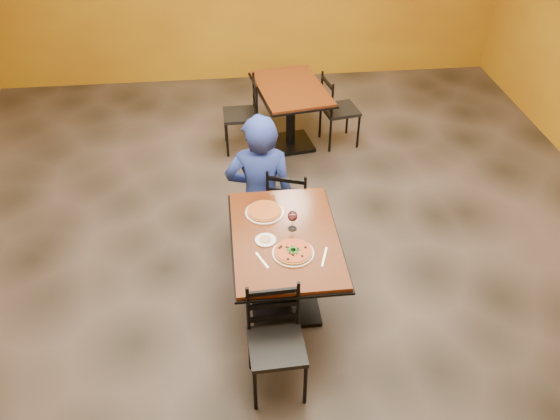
{
  "coord_description": "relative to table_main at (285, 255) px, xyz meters",
  "views": [
    {
      "loc": [
        -0.4,
        -3.79,
        3.56
      ],
      "look_at": [
        -0.02,
        -0.3,
        0.85
      ],
      "focal_mm": 36.68,
      "sensor_mm": 36.0,
      "label": 1
    }
  ],
  "objects": [
    {
      "name": "pizza_main",
      "position": [
        0.04,
        -0.2,
        0.21
      ],
      "size": [
        0.28,
        0.28,
        0.02
      ],
      "primitive_type": "cylinder",
      "color": "maroon",
      "rests_on": "plate_main"
    },
    {
      "name": "chair_second_left",
      "position": [
        -0.22,
        2.56,
        -0.13
      ],
      "size": [
        0.4,
        0.4,
        0.86
      ],
      "primitive_type": null,
      "rotation": [
        0.0,
        0.0,
        -1.54
      ],
      "color": "black",
      "rests_on": "floor"
    },
    {
      "name": "knife",
      "position": [
        0.26,
        -0.26,
        0.2
      ],
      "size": [
        0.08,
        0.2,
        0.0
      ],
      "primitive_type": "cube",
      "rotation": [
        0.0,
        0.0,
        -0.33
      ],
      "color": "silver",
      "rests_on": "table_main"
    },
    {
      "name": "diner",
      "position": [
        -0.12,
        0.95,
        0.09
      ],
      "size": [
        0.66,
        0.45,
        1.29
      ],
      "primitive_type": "imported",
      "rotation": [
        0.0,
        0.0,
        3.08
      ],
      "color": "navy",
      "rests_on": "floor"
    },
    {
      "name": "table_second",
      "position": [
        0.36,
        2.56,
        -0.01
      ],
      "size": [
        0.91,
        1.2,
        0.75
      ],
      "rotation": [
        0.0,
        0.0,
        0.16
      ],
      "color": "#60210F",
      "rests_on": "floor"
    },
    {
      "name": "chair_main_near",
      "position": [
        -0.15,
        -0.78,
        -0.13
      ],
      "size": [
        0.4,
        0.4,
        0.85
      ],
      "primitive_type": null,
      "rotation": [
        0.0,
        0.0,
        0.03
      ],
      "color": "black",
      "rests_on": "floor"
    },
    {
      "name": "side_plate",
      "position": [
        -0.15,
        -0.03,
        0.2
      ],
      "size": [
        0.16,
        0.16,
        0.01
      ],
      "primitive_type": "cylinder",
      "color": "white",
      "rests_on": "table_main"
    },
    {
      "name": "floor",
      "position": [
        0.0,
        0.5,
        -0.56
      ],
      "size": [
        7.0,
        8.0,
        0.01
      ],
      "primitive_type": "cube",
      "color": "black",
      "rests_on": "ground"
    },
    {
      "name": "dip",
      "position": [
        -0.15,
        -0.03,
        0.21
      ],
      "size": [
        0.09,
        0.09,
        0.01
      ],
      "primitive_type": "cylinder",
      "color": "tan",
      "rests_on": "side_plate"
    },
    {
      "name": "plate_main",
      "position": [
        0.04,
        -0.2,
        0.2
      ],
      "size": [
        0.31,
        0.31,
        0.01
      ],
      "primitive_type": "cylinder",
      "color": "white",
      "rests_on": "table_main"
    },
    {
      "name": "chair_main_far",
      "position": [
        0.15,
        0.88,
        -0.15
      ],
      "size": [
        0.47,
        0.47,
        0.82
      ],
      "primitive_type": null,
      "rotation": [
        0.0,
        0.0,
        2.81
      ],
      "color": "black",
      "rests_on": "floor"
    },
    {
      "name": "chair_second_right",
      "position": [
        0.94,
        2.56,
        -0.13
      ],
      "size": [
        0.45,
        0.45,
        0.85
      ],
      "primitive_type": null,
      "rotation": [
        0.0,
        0.0,
        1.74
      ],
      "color": "black",
      "rests_on": "floor"
    },
    {
      "name": "plate_far",
      "position": [
        -0.13,
        0.3,
        0.2
      ],
      "size": [
        0.31,
        0.31,
        0.01
      ],
      "primitive_type": "cylinder",
      "color": "white",
      "rests_on": "table_main"
    },
    {
      "name": "table_main",
      "position": [
        0.0,
        0.0,
        0.0
      ],
      "size": [
        0.83,
        1.23,
        0.75
      ],
      "color": "#60210F",
      "rests_on": "floor"
    },
    {
      "name": "wine_glass",
      "position": [
        0.07,
        0.08,
        0.28
      ],
      "size": [
        0.08,
        0.08,
        0.18
      ],
      "primitive_type": null,
      "color": "white",
      "rests_on": "table_main"
    },
    {
      "name": "fork",
      "position": [
        -0.2,
        -0.25,
        0.2
      ],
      "size": [
        0.09,
        0.18,
        0.0
      ],
      "primitive_type": "cube",
      "rotation": [
        0.0,
        0.0,
        0.41
      ],
      "color": "silver",
      "rests_on": "table_main"
    },
    {
      "name": "pizza_far",
      "position": [
        -0.13,
        0.3,
        0.21
      ],
      "size": [
        0.28,
        0.28,
        0.02
      ],
      "primitive_type": "cylinder",
      "color": "orange",
      "rests_on": "plate_far"
    }
  ]
}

